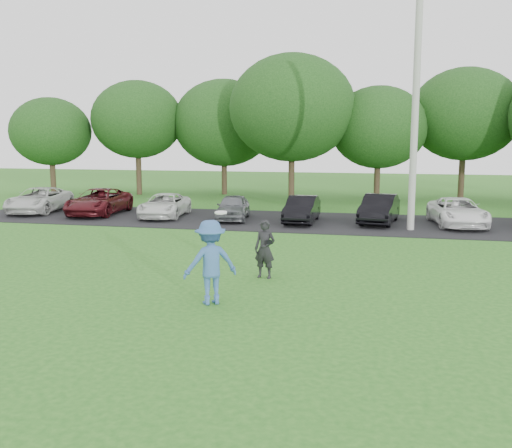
{
  "coord_description": "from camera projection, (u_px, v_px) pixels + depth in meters",
  "views": [
    {
      "loc": [
        3.62,
        -12.18,
        3.74
      ],
      "look_at": [
        0.0,
        3.5,
        1.3
      ],
      "focal_mm": 40.0,
      "sensor_mm": 36.0,
      "label": 1
    }
  ],
  "objects": [
    {
      "name": "camera_bystander",
      "position": [
        265.0,
        249.0,
        15.25
      ],
      "size": [
        0.63,
        0.47,
        1.58
      ],
      "color": "black",
      "rests_on": "ground"
    },
    {
      "name": "tree_row",
      "position": [
        353.0,
        118.0,
        33.95
      ],
      "size": [
        42.39,
        9.85,
        8.64
      ],
      "color": "#38281C",
      "rests_on": "ground"
    },
    {
      "name": "parked_cars",
      "position": [
        282.0,
        208.0,
        25.77
      ],
      "size": [
        29.14,
        4.72,
        1.25
      ],
      "color": "silver",
      "rests_on": "parking_lot"
    },
    {
      "name": "utility_pole",
      "position": [
        415.0,
        109.0,
        22.53
      ],
      "size": [
        0.28,
        0.28,
        9.7
      ],
      "primitive_type": "cylinder",
      "color": "#AEAEA9",
      "rests_on": "ground"
    },
    {
      "name": "frisbee_player",
      "position": [
        210.0,
        262.0,
        12.85
      ],
      "size": [
        1.43,
        1.27,
        2.16
      ],
      "color": "#3963A2",
      "rests_on": "ground"
    },
    {
      "name": "ground",
      "position": [
        222.0,
        302.0,
        13.1
      ],
      "size": [
        100.0,
        100.0,
        0.0
      ],
      "primitive_type": "plane",
      "color": "#24631C",
      "rests_on": "ground"
    },
    {
      "name": "parking_lot",
      "position": [
        303.0,
        221.0,
        25.62
      ],
      "size": [
        32.0,
        6.5,
        0.03
      ],
      "primitive_type": "cube",
      "color": "black",
      "rests_on": "ground"
    }
  ]
}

